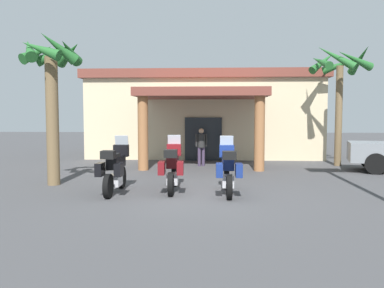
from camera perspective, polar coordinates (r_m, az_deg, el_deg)
The scene contains 8 objects.
ground_plane at distance 11.45m, azimuth 0.35°, elevation -7.16°, with size 80.00×80.00×0.00m, color #424244.
motel_building at distance 22.65m, azimuth 1.80°, elevation 4.22°, with size 12.28×10.03×4.47m.
motorcycle_black at distance 11.86m, azimuth -10.71°, elevation -3.42°, with size 0.70×2.21×1.61m.
motorcycle_maroon at distance 11.97m, azimuth -2.75°, elevation -3.28°, with size 0.72×2.21×1.61m.
motorcycle_blue at distance 11.55m, azimuth 5.03°, elevation -3.56°, with size 0.71×2.21×1.61m.
pedestrian at distance 17.74m, azimuth 1.30°, elevation -0.05°, with size 0.51×0.32×1.64m.
palm_tree_near_portico at distance 18.97m, azimuth 19.85°, elevation 9.31°, with size 2.55×2.67×5.24m.
palm_tree_roadside at distance 13.69m, azimuth -18.98°, elevation 8.94°, with size 2.02×2.03×4.77m.
Camera 1 is at (0.56, -11.22, 2.25)m, focal length 38.21 mm.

